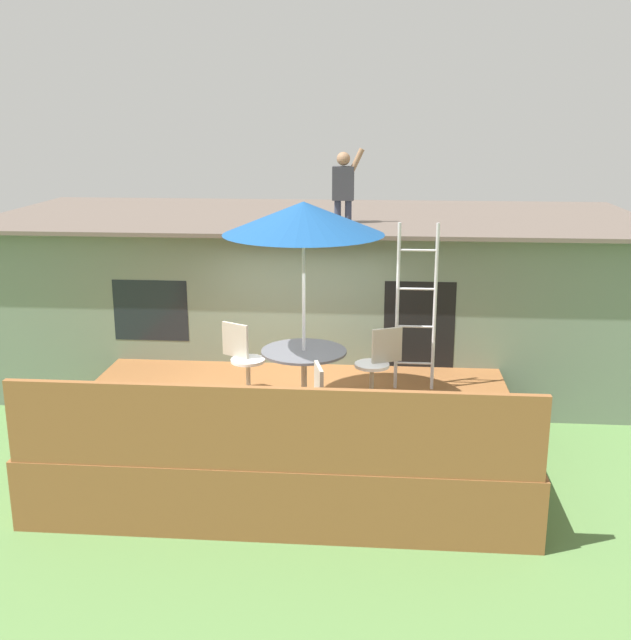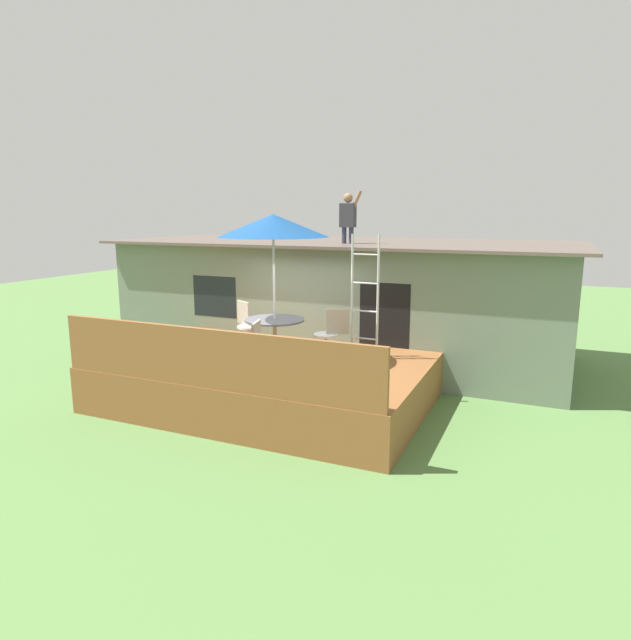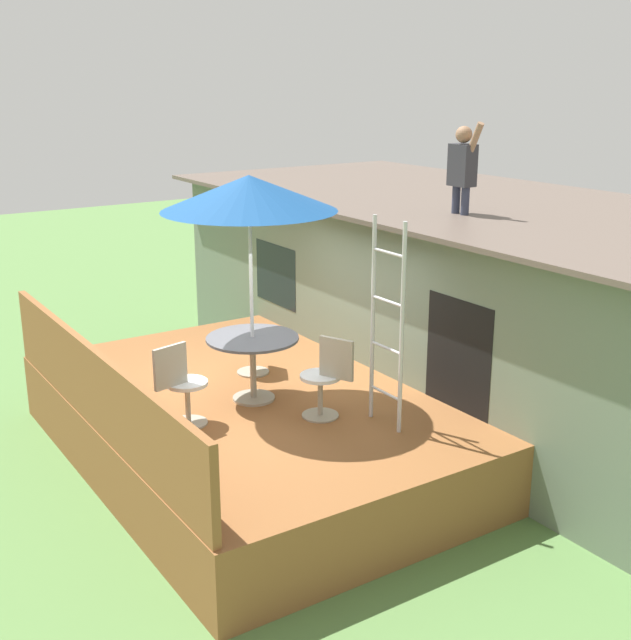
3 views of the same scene
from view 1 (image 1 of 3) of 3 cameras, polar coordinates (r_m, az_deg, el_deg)
name	(u,v)px [view 1 (image 1 of 3)]	position (r m, az deg, el deg)	size (l,w,h in m)	color
ground_plane	(293,462)	(10.08, -1.69, -10.40)	(40.00, 40.00, 0.00)	#567F42
house	(316,295)	(13.03, 0.06, 1.87)	(10.50, 4.50, 2.72)	slate
deck	(293,433)	(9.92, -1.70, -8.31)	(5.57, 3.90, 0.80)	brown
deck_railing	(270,430)	(7.85, -3.34, -8.06)	(5.47, 0.08, 0.90)	brown
patio_table	(304,363)	(9.43, -0.85, -3.17)	(1.04, 1.04, 0.74)	#A59E8C
patio_umbrella	(303,218)	(9.03, -0.90, 7.51)	(1.90, 1.90, 2.54)	silver
step_ladder	(416,308)	(10.04, 7.42, 0.89)	(0.52, 0.04, 2.20)	silver
person_figure	(344,182)	(11.71, 2.11, 10.12)	(0.47, 0.20, 1.11)	#33384C
patio_chair_left	(243,360)	(10.00, -5.33, -2.93)	(0.58, 0.44, 0.92)	#A59E8C
patio_chair_right	(377,365)	(9.80, 4.57, -3.30)	(0.59, 0.44, 0.92)	#A59E8C
patio_chair_near	(317,402)	(8.52, 0.10, -6.09)	(0.44, 0.61, 0.92)	#A59E8C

